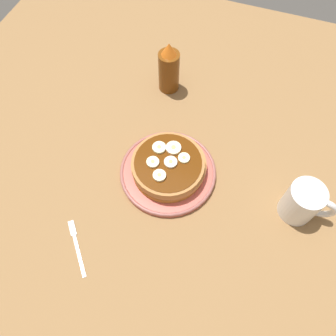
# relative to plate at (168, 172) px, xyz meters

# --- Properties ---
(ground_plane) EXTENTS (1.40, 1.40, 0.03)m
(ground_plane) POSITION_rel_plate_xyz_m (0.00, 0.00, -0.02)
(ground_plane) COLOR olive
(plate) EXTENTS (0.23, 0.23, 0.01)m
(plate) POSITION_rel_plate_xyz_m (0.00, 0.00, 0.00)
(plate) COLOR #CC594C
(plate) RESTS_ON ground_plane
(pancake_stack) EXTENTS (0.18, 0.18, 0.04)m
(pancake_stack) POSITION_rel_plate_xyz_m (-0.00, 0.00, 0.03)
(pancake_stack) COLOR #AB6B28
(pancake_stack) RESTS_ON plate
(banana_slice_0) EXTENTS (0.03, 0.03, 0.01)m
(banana_slice_0) POSITION_rel_plate_xyz_m (0.01, -0.00, 0.05)
(banana_slice_0) COLOR #F6E6C2
(banana_slice_0) RESTS_ON pancake_stack
(banana_slice_1) EXTENTS (0.03, 0.03, 0.01)m
(banana_slice_1) POSITION_rel_plate_xyz_m (0.03, 0.02, 0.05)
(banana_slice_1) COLOR #EEF1BA
(banana_slice_1) RESTS_ON pancake_stack
(banana_slice_2) EXTENTS (0.03, 0.03, 0.01)m
(banana_slice_2) POSITION_rel_plate_xyz_m (-0.03, 0.03, 0.05)
(banana_slice_2) COLOR #EEEEB9
(banana_slice_2) RESTS_ON pancake_stack
(banana_slice_3) EXTENTS (0.03, 0.03, 0.01)m
(banana_slice_3) POSITION_rel_plate_xyz_m (-0.03, -0.01, 0.05)
(banana_slice_3) COLOR #F6E7B6
(banana_slice_3) RESTS_ON pancake_stack
(banana_slice_4) EXTENTS (0.04, 0.04, 0.01)m
(banana_slice_4) POSITION_rel_plate_xyz_m (-0.00, 0.04, 0.05)
(banana_slice_4) COLOR beige
(banana_slice_4) RESTS_ON pancake_stack
(banana_slice_5) EXTENTS (0.03, 0.03, 0.01)m
(banana_slice_5) POSITION_rel_plate_xyz_m (-0.01, -0.04, 0.05)
(banana_slice_5) COLOR #FDEAB9
(banana_slice_5) RESTS_ON pancake_stack
(coffee_mug) EXTENTS (0.11, 0.08, 0.10)m
(coffee_mug) POSITION_rel_plate_xyz_m (0.31, 0.01, 0.04)
(coffee_mug) COLOR white
(coffee_mug) RESTS_ON ground_plane
(fork) EXTENTS (0.09, 0.11, 0.01)m
(fork) POSITION_rel_plate_xyz_m (-0.13, -0.23, -0.01)
(fork) COLOR silver
(fork) RESTS_ON ground_plane
(syrup_bottle) EXTENTS (0.06, 0.06, 0.15)m
(syrup_bottle) POSITION_rel_plate_xyz_m (-0.09, 0.26, 0.06)
(syrup_bottle) COLOR brown
(syrup_bottle) RESTS_ON ground_plane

